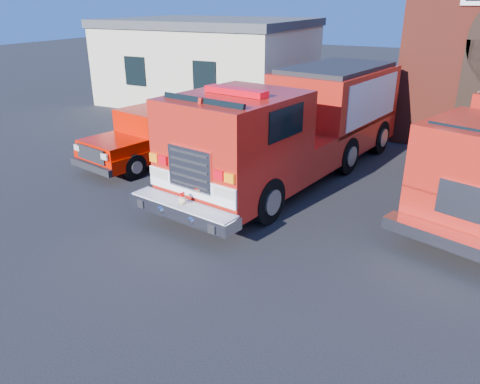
% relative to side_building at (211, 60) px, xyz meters
% --- Properties ---
extents(ground, '(100.00, 100.00, 0.00)m').
position_rel_side_building_xyz_m(ground, '(9.00, -13.00, -2.20)').
color(ground, black).
rests_on(ground, ground).
extents(side_building, '(10.20, 8.20, 4.35)m').
position_rel_side_building_xyz_m(side_building, '(0.00, 0.00, 0.00)').
color(side_building, beige).
rests_on(side_building, ground).
extents(fire_engine, '(4.71, 10.85, 3.24)m').
position_rel_side_building_xyz_m(fire_engine, '(8.51, -9.21, -0.53)').
color(fire_engine, black).
rests_on(fire_engine, ground).
extents(pickup_truck, '(3.23, 5.97, 1.85)m').
position_rel_side_building_xyz_m(pickup_truck, '(3.61, -9.91, -1.33)').
color(pickup_truck, black).
rests_on(pickup_truck, ground).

